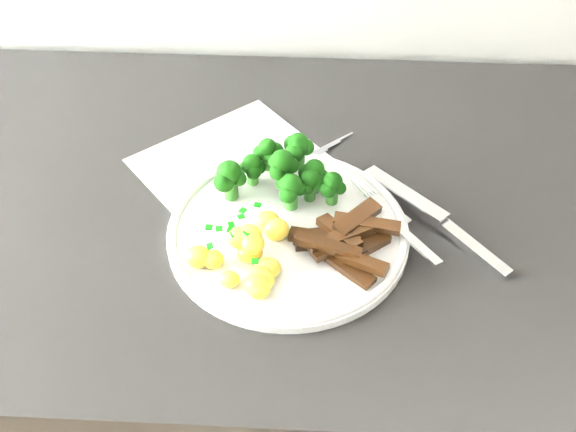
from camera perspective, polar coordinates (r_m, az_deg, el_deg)
The scene contains 8 objects.
counter at distance 1.14m, azimuth -0.67°, elevation -14.98°, with size 2.35×0.59×0.88m.
recipe_paper at distance 0.81m, azimuth -2.25°, elevation 2.23°, with size 0.34×0.35×0.00m.
plate at distance 0.75m, azimuth 0.00°, elevation -1.23°, with size 0.26×0.26×0.01m.
broccoli at distance 0.77m, azimuth -0.55°, elevation 3.80°, with size 0.14×0.09×0.06m.
potatoes at distance 0.71m, azimuth -3.14°, elevation -3.11°, with size 0.10×0.11×0.04m.
beef_strips at distance 0.72m, azimuth 4.53°, elevation -2.05°, with size 0.12×0.11×0.03m.
fork at distance 0.75m, azimuth 8.83°, elevation -0.58°, with size 0.09×0.13×0.01m.
knife at distance 0.77m, azimuth 13.24°, elevation -1.20°, with size 0.15×0.16×0.02m.
Camera 1 is at (-0.03, 1.10, 1.42)m, focal length 43.63 mm.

